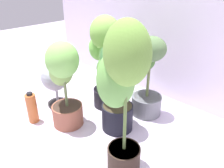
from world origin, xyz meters
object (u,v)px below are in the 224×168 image
object	(u,v)px
nutrient_bottle	(32,108)
potted_plant_front_left	(64,80)
potted_plant_back_left	(105,55)
potted_plant_back_center	(147,76)
potted_plant_front_right	(122,87)
floor_fan	(55,79)
potted_plant_center	(116,80)

from	to	relation	value
nutrient_bottle	potted_plant_front_left	bearing A→B (deg)	40.42
potted_plant_front_left	potted_plant_back_left	xyz separation A→B (m)	(0.02, 0.40, 0.10)
potted_plant_back_center	potted_plant_front_right	xyz separation A→B (m)	(0.27, -0.61, 0.22)
potted_plant_front_left	floor_fan	world-z (taller)	potted_plant_front_left
potted_plant_center	potted_plant_front_right	bearing A→B (deg)	-43.05
potted_plant_back_left	floor_fan	bearing A→B (deg)	-136.02
nutrient_bottle	potted_plant_back_center	bearing A→B (deg)	52.64
potted_plant_back_center	potted_plant_front_right	size ratio (longest dim) A/B	0.73
potted_plant_back_left	potted_plant_front_left	bearing A→B (deg)	-93.02
potted_plant_center	floor_fan	size ratio (longest dim) A/B	1.80
potted_plant_back_center	potted_plant_center	size ratio (longest dim) A/B	0.94
potted_plant_back_center	nutrient_bottle	size ratio (longest dim) A/B	2.55
nutrient_bottle	potted_plant_back_left	bearing A→B (deg)	68.06
potted_plant_back_left	floor_fan	size ratio (longest dim) A/B	2.02
potted_plant_front_left	potted_plant_front_right	world-z (taller)	potted_plant_front_right
potted_plant_center	floor_fan	xyz separation A→B (m)	(-0.60, -0.13, -0.14)
potted_plant_back_center	potted_plant_front_right	world-z (taller)	potted_plant_front_right
potted_plant_back_center	potted_plant_back_left	xyz separation A→B (m)	(-0.33, -0.15, 0.13)
nutrient_bottle	floor_fan	bearing A→B (deg)	105.62
potted_plant_center	nutrient_bottle	xyz separation A→B (m)	(-0.52, -0.41, -0.28)
potted_plant_front_left	potted_plant_front_right	distance (m)	0.65
potted_plant_back_left	floor_fan	world-z (taller)	potted_plant_back_left
potted_plant_center	floor_fan	distance (m)	0.63
potted_plant_center	nutrient_bottle	size ratio (longest dim) A/B	2.71
floor_fan	potted_plant_center	bearing A→B (deg)	-119.33
potted_plant_back_left	nutrient_bottle	size ratio (longest dim) A/B	3.06
potted_plant_back_center	potted_plant_front_left	world-z (taller)	potted_plant_front_left
potted_plant_back_left	potted_plant_center	size ratio (longest dim) A/B	1.13
potted_plant_back_center	floor_fan	distance (m)	0.79
potted_plant_front_right	nutrient_bottle	size ratio (longest dim) A/B	3.48
potted_plant_front_left	floor_fan	distance (m)	0.33
potted_plant_back_left	potted_plant_front_right	xyz separation A→B (m)	(0.60, -0.46, 0.08)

